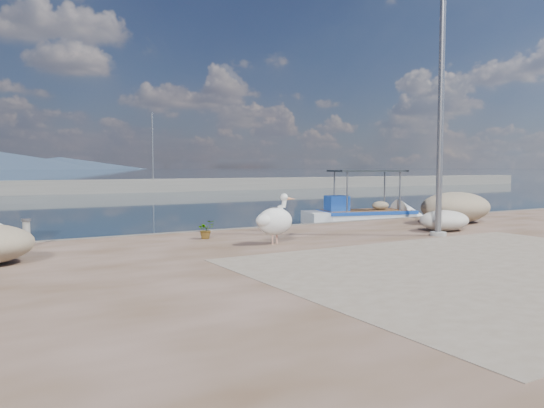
{
  "coord_description": "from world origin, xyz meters",
  "views": [
    {
      "loc": [
        -7.59,
        -9.22,
        2.35
      ],
      "look_at": [
        0.0,
        3.8,
        1.3
      ],
      "focal_mm": 35.0,
      "sensor_mm": 36.0,
      "label": 1
    }
  ],
  "objects_px": {
    "pelican": "(275,220)",
    "bollard_near": "(273,218)",
    "boat_right": "(365,218)",
    "lamp_post": "(440,113)"
  },
  "relations": [
    {
      "from": "pelican",
      "to": "bollard_near",
      "type": "distance_m",
      "value": 2.65
    },
    {
      "from": "boat_right",
      "to": "bollard_near",
      "type": "height_order",
      "value": "boat_right"
    },
    {
      "from": "lamp_post",
      "to": "pelican",
      "type": "bearing_deg",
      "value": 169.09
    },
    {
      "from": "lamp_post",
      "to": "bollard_near",
      "type": "distance_m",
      "value": 5.43
    },
    {
      "from": "pelican",
      "to": "lamp_post",
      "type": "xyz_separation_m",
      "value": [
        4.58,
        -0.88,
        2.73
      ]
    },
    {
      "from": "bollard_near",
      "to": "pelican",
      "type": "bearing_deg",
      "value": -119.47
    },
    {
      "from": "boat_right",
      "to": "lamp_post",
      "type": "bearing_deg",
      "value": -101.98
    },
    {
      "from": "boat_right",
      "to": "pelican",
      "type": "distance_m",
      "value": 10.39
    },
    {
      "from": "boat_right",
      "to": "lamp_post",
      "type": "relative_size",
      "value": 0.81
    },
    {
      "from": "boat_right",
      "to": "lamp_post",
      "type": "xyz_separation_m",
      "value": [
        -3.59,
        -7.23,
        3.6
      ]
    }
  ]
}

